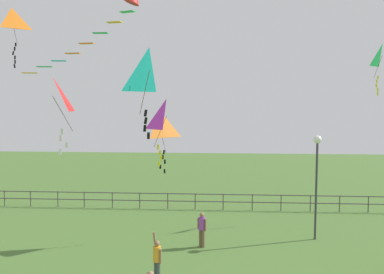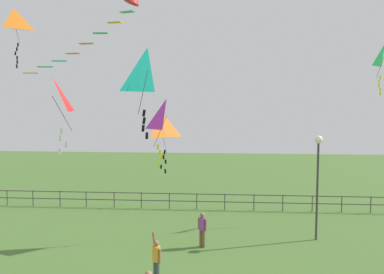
{
  "view_description": "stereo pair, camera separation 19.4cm",
  "coord_description": "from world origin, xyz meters",
  "px_view_note": "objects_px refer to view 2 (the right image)",
  "views": [
    {
      "loc": [
        -0.18,
        -9.63,
        6.33
      ],
      "look_at": [
        -1.24,
        6.35,
        4.92
      ],
      "focal_mm": 38.7,
      "sensor_mm": 36.0,
      "label": 1
    },
    {
      "loc": [
        0.02,
        -9.62,
        6.33
      ],
      "look_at": [
        -1.24,
        6.35,
        4.92
      ],
      "focal_mm": 38.7,
      "sensor_mm": 36.0,
      "label": 2
    }
  ],
  "objects_px": {
    "lamppost": "(318,165)",
    "kite_2": "(148,73)",
    "streamer_kite": "(126,3)",
    "person_1": "(156,258)",
    "kite_0": "(14,23)",
    "kite_3": "(160,126)",
    "kite_1": "(384,57)",
    "kite_6": "(53,98)",
    "kite_8": "(166,118)",
    "person_0": "(202,227)"
  },
  "relations": [
    {
      "from": "lamppost",
      "to": "kite_2",
      "type": "distance_m",
      "value": 10.2
    },
    {
      "from": "streamer_kite",
      "to": "person_1",
      "type": "bearing_deg",
      "value": -49.7
    },
    {
      "from": "person_1",
      "to": "kite_0",
      "type": "xyz_separation_m",
      "value": [
        -8.58,
        7.29,
        9.43
      ]
    },
    {
      "from": "kite_3",
      "to": "streamer_kite",
      "type": "bearing_deg",
      "value": -102.2
    },
    {
      "from": "kite_1",
      "to": "kite_2",
      "type": "height_order",
      "value": "kite_1"
    },
    {
      "from": "kite_6",
      "to": "kite_8",
      "type": "height_order",
      "value": "kite_6"
    },
    {
      "from": "kite_0",
      "to": "kite_8",
      "type": "distance_m",
      "value": 11.09
    },
    {
      "from": "lamppost",
      "to": "kite_2",
      "type": "height_order",
      "value": "kite_2"
    },
    {
      "from": "lamppost",
      "to": "streamer_kite",
      "type": "bearing_deg",
      "value": -156.63
    },
    {
      "from": "person_1",
      "to": "lamppost",
      "type": "bearing_deg",
      "value": 37.26
    },
    {
      "from": "kite_6",
      "to": "kite_1",
      "type": "bearing_deg",
      "value": 35.91
    },
    {
      "from": "lamppost",
      "to": "kite_2",
      "type": "bearing_deg",
      "value": -132.23
    },
    {
      "from": "kite_2",
      "to": "lamppost",
      "type": "bearing_deg",
      "value": 47.77
    },
    {
      "from": "lamppost",
      "to": "person_0",
      "type": "bearing_deg",
      "value": -165.37
    },
    {
      "from": "kite_1",
      "to": "streamer_kite",
      "type": "height_order",
      "value": "streamer_kite"
    },
    {
      "from": "kite_1",
      "to": "kite_8",
      "type": "distance_m",
      "value": 13.19
    },
    {
      "from": "person_1",
      "to": "streamer_kite",
      "type": "distance_m",
      "value": 9.26
    },
    {
      "from": "person_1",
      "to": "kite_6",
      "type": "height_order",
      "value": "kite_6"
    },
    {
      "from": "lamppost",
      "to": "kite_0",
      "type": "xyz_separation_m",
      "value": [
        -15.11,
        2.32,
        6.88
      ]
    },
    {
      "from": "kite_2",
      "to": "kite_6",
      "type": "distance_m",
      "value": 3.57
    },
    {
      "from": "kite_0",
      "to": "kite_3",
      "type": "xyz_separation_m",
      "value": [
        7.96,
        -2.39,
        -5.15
      ]
    },
    {
      "from": "kite_2",
      "to": "kite_3",
      "type": "height_order",
      "value": "kite_2"
    },
    {
      "from": "lamppost",
      "to": "kite_1",
      "type": "height_order",
      "value": "kite_1"
    },
    {
      "from": "streamer_kite",
      "to": "person_0",
      "type": "bearing_deg",
      "value": 36.96
    },
    {
      "from": "person_1",
      "to": "streamer_kite",
      "type": "xyz_separation_m",
      "value": [
        -1.33,
        1.57,
        9.03
      ]
    },
    {
      "from": "kite_2",
      "to": "streamer_kite",
      "type": "distance_m",
      "value": 4.82
    },
    {
      "from": "kite_1",
      "to": "kite_2",
      "type": "relative_size",
      "value": 1.06
    },
    {
      "from": "kite_8",
      "to": "kite_1",
      "type": "bearing_deg",
      "value": 33.36
    },
    {
      "from": "kite_0",
      "to": "kite_8",
      "type": "bearing_deg",
      "value": -30.81
    },
    {
      "from": "kite_1",
      "to": "kite_0",
      "type": "bearing_deg",
      "value": -174.38
    },
    {
      "from": "kite_2",
      "to": "kite_6",
      "type": "height_order",
      "value": "kite_2"
    },
    {
      "from": "person_0",
      "to": "kite_3",
      "type": "height_order",
      "value": "kite_3"
    },
    {
      "from": "kite_2",
      "to": "kite_0",
      "type": "bearing_deg",
      "value": 132.94
    },
    {
      "from": "kite_0",
      "to": "kite_2",
      "type": "bearing_deg",
      "value": -47.06
    },
    {
      "from": "lamppost",
      "to": "person_0",
      "type": "xyz_separation_m",
      "value": [
        -5.13,
        -1.34,
        -2.56
      ]
    },
    {
      "from": "person_0",
      "to": "kite_0",
      "type": "relative_size",
      "value": 0.51
    },
    {
      "from": "lamppost",
      "to": "person_1",
      "type": "distance_m",
      "value": 8.59
    },
    {
      "from": "kite_1",
      "to": "kite_6",
      "type": "height_order",
      "value": "kite_1"
    },
    {
      "from": "person_0",
      "to": "kite_3",
      "type": "bearing_deg",
      "value": 147.89
    },
    {
      "from": "kite_0",
      "to": "kite_1",
      "type": "bearing_deg",
      "value": 5.62
    },
    {
      "from": "person_0",
      "to": "kite_2",
      "type": "height_order",
      "value": "kite_2"
    },
    {
      "from": "kite_8",
      "to": "streamer_kite",
      "type": "distance_m",
      "value": 4.52
    },
    {
      "from": "person_0",
      "to": "kite_8",
      "type": "distance_m",
      "value": 5.18
    },
    {
      "from": "lamppost",
      "to": "kite_0",
      "type": "relative_size",
      "value": 1.59
    },
    {
      "from": "lamppost",
      "to": "kite_1",
      "type": "xyz_separation_m",
      "value": [
        4.26,
        4.23,
        5.21
      ]
    },
    {
      "from": "kite_0",
      "to": "kite_6",
      "type": "distance_m",
      "value": 10.57
    },
    {
      "from": "lamppost",
      "to": "kite_3",
      "type": "height_order",
      "value": "kite_3"
    },
    {
      "from": "lamppost",
      "to": "person_0",
      "type": "height_order",
      "value": "lamppost"
    },
    {
      "from": "person_1",
      "to": "kite_6",
      "type": "bearing_deg",
      "value": -163.96
    },
    {
      "from": "kite_0",
      "to": "kite_1",
      "type": "relative_size",
      "value": 1.09
    }
  ]
}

